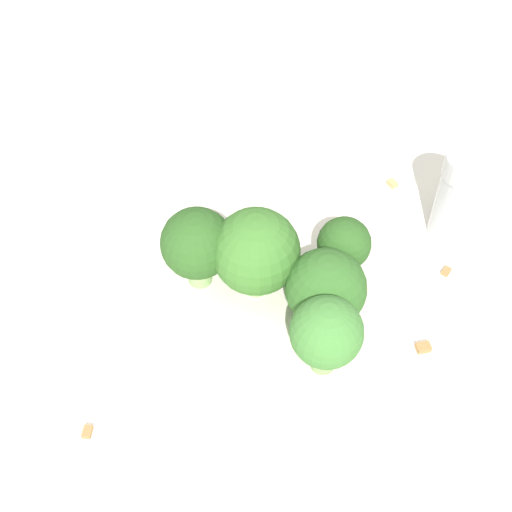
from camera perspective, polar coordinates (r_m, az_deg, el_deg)
The scene contains 12 objects.
ground_plane at distance 0.47m, azimuth -0.00°, elevation -5.50°, with size 3.00×3.00×0.00m, color silver.
bowl at distance 0.45m, azimuth -0.00°, elevation -4.07°, with size 0.20×0.20×0.04m, color silver.
broccoli_floret_0 at distance 0.43m, azimuth 7.02°, elevation 0.69°, with size 0.03×0.03×0.05m.
broccoli_floret_1 at distance 0.41m, azimuth 5.61°, elevation -2.63°, with size 0.05×0.05×0.05m.
broccoli_floret_2 at distance 0.41m, azimuth 0.09°, elevation 0.48°, with size 0.05×0.05×0.06m.
broccoli_floret_3 at distance 0.38m, azimuth 5.65°, elevation -6.20°, with size 0.04×0.04×0.05m.
broccoli_floret_4 at distance 0.42m, azimuth -4.62°, elevation 1.26°, with size 0.04×0.04×0.06m.
pepper_shaker at distance 0.51m, azimuth 16.08°, elevation 4.67°, with size 0.04×0.04×0.07m.
almond_crumb_0 at distance 0.51m, azimuth 15.02°, elevation -1.07°, with size 0.01×0.00×0.01m, color olive.
almond_crumb_2 at distance 0.44m, azimuth -13.38°, elevation -13.43°, with size 0.01×0.01×0.01m, color olive.
almond_crumb_3 at distance 0.56m, azimuth 10.89°, elevation 5.85°, with size 0.01×0.01×0.01m, color tan.
almond_crumb_4 at distance 0.47m, azimuth 13.30°, elevation -6.91°, with size 0.01×0.01×0.01m, color olive.
Camera 1 is at (0.26, 0.05, 0.39)m, focal length 50.00 mm.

